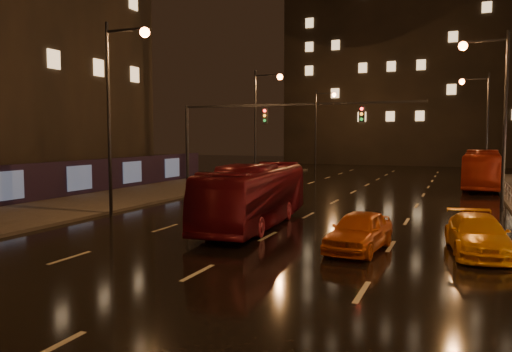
# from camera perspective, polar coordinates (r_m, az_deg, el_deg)

# --- Properties ---
(ground) EXTENTS (140.00, 140.00, 0.00)m
(ground) POSITION_cam_1_polar(r_m,az_deg,el_deg) (30.36, 8.12, -3.38)
(ground) COLOR black
(ground) RESTS_ON ground
(sidewalk_left) EXTENTS (7.00, 70.00, 0.15)m
(sidewalk_left) POSITION_cam_1_polar(r_m,az_deg,el_deg) (32.16, -18.34, -2.98)
(sidewalk_left) COLOR #38332D
(sidewalk_left) RESTS_ON ground
(building_distant) EXTENTS (44.00, 16.00, 36.00)m
(building_distant) POSITION_cam_1_polar(r_m,az_deg,el_deg) (82.41, 20.25, 13.95)
(building_distant) COLOR black
(building_distant) RESTS_ON ground
(hoarding_left) EXTENTS (0.30, 46.00, 2.50)m
(hoarding_left) POSITION_cam_1_polar(r_m,az_deg,el_deg) (32.53, -26.81, -1.08)
(hoarding_left) COLOR black
(hoarding_left) RESTS_ON ground
(traffic_signal) EXTENTS (15.31, 0.32, 6.20)m
(traffic_signal) POSITION_cam_1_polar(r_m,az_deg,el_deg) (31.70, -0.73, 5.58)
(traffic_signal) COLOR black
(traffic_signal) RESTS_ON ground
(bus_red) EXTENTS (3.24, 10.49, 2.88)m
(bus_red) POSITION_cam_1_polar(r_m,az_deg,el_deg) (23.28, -0.16, -2.17)
(bus_red) COLOR maroon
(bus_red) RESTS_ON ground
(bus_curb) EXTENTS (3.11, 11.27, 3.11)m
(bus_curb) POSITION_cam_1_polar(r_m,az_deg,el_deg) (43.89, 24.42, 0.74)
(bus_curb) COLOR maroon
(bus_curb) RESTS_ON ground
(taxi_near) EXTENTS (2.17, 4.39, 1.44)m
(taxi_near) POSITION_cam_1_polar(r_m,az_deg,el_deg) (18.69, 11.71, -6.17)
(taxi_near) COLOR #D55C14
(taxi_near) RESTS_ON ground
(taxi_far) EXTENTS (2.51, 4.90, 1.36)m
(taxi_far) POSITION_cam_1_polar(r_m,az_deg,el_deg) (19.50, 24.02, -6.14)
(taxi_far) COLOR orange
(taxi_far) RESTS_ON ground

